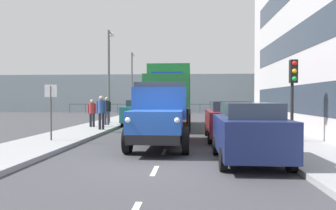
{
  "coord_description": "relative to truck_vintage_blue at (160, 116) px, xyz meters",
  "views": [
    {
      "loc": [
        -0.92,
        8.98,
        1.85
      ],
      "look_at": [
        0.68,
        -13.02,
        1.37
      ],
      "focal_mm": 33.67,
      "sensor_mm": 36.0,
      "label": 1
    }
  ],
  "objects": [
    {
      "name": "car_navy_kerbside_near",
      "position": [
        -2.8,
        2.49,
        -0.28
      ],
      "size": [
        1.86,
        3.81,
        1.72
      ],
      "color": "navy",
      "rests_on": "ground_plane"
    },
    {
      "name": "pedestrian_in_dark_coat",
      "position": [
        4.22,
        -8.12,
        0.02
      ],
      "size": [
        0.53,
        0.34,
        1.77
      ],
      "color": "#383342",
      "rests_on": "sidewalk_right"
    },
    {
      "name": "seawall_railing",
      "position": [
        -0.22,
        -26.14,
        -0.26
      ],
      "size": [
        28.08,
        0.08,
        1.2
      ],
      "color": "#4C5156",
      "rests_on": "ground_plane"
    },
    {
      "name": "sidewalk_right",
      "position": [
        4.64,
        -7.65,
        -1.1
      ],
      "size": [
        2.68,
        38.19,
        0.15
      ],
      "primitive_type": "cube",
      "color": "gray",
      "rests_on": "ground_plane"
    },
    {
      "name": "car_maroon_kerbside_1",
      "position": [
        -2.8,
        -2.48,
        -0.28
      ],
      "size": [
        1.93,
        4.49,
        1.72
      ],
      "color": "maroon",
      "rests_on": "ground_plane"
    },
    {
      "name": "lorry_cargo_green",
      "position": [
        0.17,
        -8.36,
        0.9
      ],
      "size": [
        2.58,
        8.2,
        3.87
      ],
      "color": "#1E7033",
      "rests_on": "ground_plane"
    },
    {
      "name": "road_centreline_markings",
      "position": [
        -0.22,
        -7.01,
        -1.17
      ],
      "size": [
        0.12,
        33.09,
        0.01
      ],
      "color": "silver",
      "rests_on": "ground_plane"
    },
    {
      "name": "street_sign",
      "position": [
        4.51,
        -0.69,
        0.5
      ],
      "size": [
        0.5,
        0.07,
        2.25
      ],
      "color": "#4C4C4C",
      "rests_on": "sidewalk_right"
    },
    {
      "name": "traffic_light_near",
      "position": [
        -5.13,
        -1.0,
        1.29
      ],
      "size": [
        0.28,
        0.41,
        3.2
      ],
      "color": "black",
      "rests_on": "sidewalk_left"
    },
    {
      "name": "pedestrian_with_bag",
      "position": [
        4.71,
        -6.63,
        -0.07
      ],
      "size": [
        0.53,
        0.34,
        1.63
      ],
      "color": "black",
      "rests_on": "sidewalk_right"
    },
    {
      "name": "ground_plane",
      "position": [
        -0.22,
        -7.65,
        -1.18
      ],
      "size": [
        80.0,
        80.0,
        0.0
      ],
      "primitive_type": "plane",
      "color": "#38383D"
    },
    {
      "name": "car_teal_oppositeside_0",
      "position": [
        2.35,
        -9.75,
        -0.28
      ],
      "size": [
        1.92,
        4.53,
        1.72
      ],
      "color": "#1E6670",
      "rests_on": "ground_plane"
    },
    {
      "name": "sidewalk_left",
      "position": [
        -5.09,
        -7.65,
        -1.1
      ],
      "size": [
        2.68,
        38.19,
        0.15
      ],
      "primitive_type": "cube",
      "color": "gray",
      "rests_on": "ground_plane"
    },
    {
      "name": "truck_vintage_blue",
      "position": [
        0.0,
        0.0,
        0.0
      ],
      "size": [
        2.17,
        5.64,
        2.43
      ],
      "color": "black",
      "rests_on": "ground_plane"
    },
    {
      "name": "lamp_post_promenade",
      "position": [
        4.57,
        -10.12,
        2.81
      ],
      "size": [
        0.32,
        1.14,
        6.45
      ],
      "color": "#59595B",
      "rests_on": "sidewalk_right"
    },
    {
      "name": "car_red_oppositeside_1",
      "position": [
        2.35,
        -15.38,
        -0.28
      ],
      "size": [
        1.95,
        4.42,
        1.72
      ],
      "color": "#B21E1E",
      "rests_on": "ground_plane"
    },
    {
      "name": "sea_horizon",
      "position": [
        -0.22,
        -29.74,
        1.32
      ],
      "size": [
        80.0,
        0.8,
        5.0
      ],
      "primitive_type": "cube",
      "color": "#84939E",
      "rests_on": "ground_plane"
    },
    {
      "name": "lamp_post_far",
      "position": [
        4.82,
        -20.09,
        2.76
      ],
      "size": [
        0.32,
        1.14,
        6.35
      ],
      "color": "#59595B",
      "rests_on": "sidewalk_right"
    },
    {
      "name": "pedestrian_strolling",
      "position": [
        3.71,
        -5.1,
        0.06
      ],
      "size": [
        0.53,
        0.34,
        1.83
      ],
      "color": "black",
      "rests_on": "sidewalk_right"
    }
  ]
}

